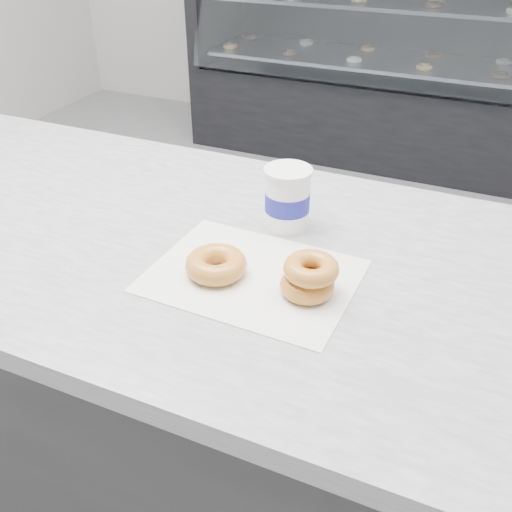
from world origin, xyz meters
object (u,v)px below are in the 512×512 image
(display_case, at_px, (393,76))
(donut_single, at_px, (216,264))
(counter, at_px, (142,383))
(coffee_cup, at_px, (287,198))
(donut_stack, at_px, (309,277))

(display_case, xyz_separation_m, donut_single, (0.26, -2.81, 0.43))
(counter, bearing_deg, coffee_cup, 19.42)
(counter, bearing_deg, donut_single, -18.39)
(donut_single, xyz_separation_m, coffee_cup, (0.05, 0.20, 0.04))
(coffee_cup, bearing_deg, display_case, 81.65)
(counter, height_order, display_case, display_case)
(donut_stack, bearing_deg, counter, 169.73)
(counter, xyz_separation_m, coffee_cup, (0.31, 0.11, 0.51))
(donut_single, distance_m, coffee_cup, 0.21)
(donut_single, bearing_deg, donut_stack, 3.92)
(donut_stack, bearing_deg, coffee_cup, 120.46)
(donut_stack, bearing_deg, display_case, 98.64)
(display_case, bearing_deg, coffee_cup, -83.13)
(counter, relative_size, display_case, 1.28)
(donut_single, height_order, coffee_cup, coffee_cup)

